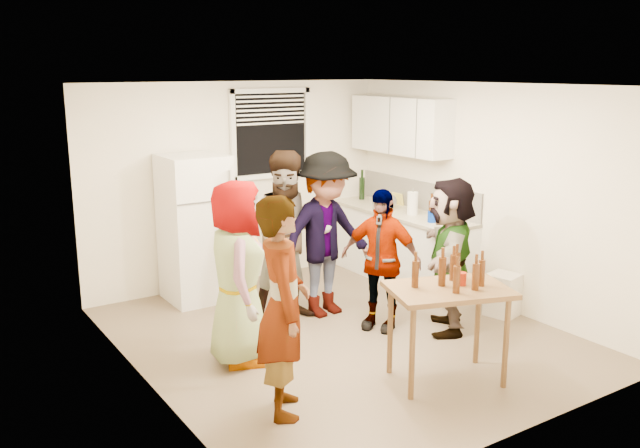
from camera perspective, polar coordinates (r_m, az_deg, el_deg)
room at (r=6.96m, az=1.85°, el=-9.41°), size 4.00×4.50×2.50m
window at (r=8.59m, az=-4.15°, el=7.61°), size 1.12×0.10×1.06m
refrigerator at (r=7.94m, az=-10.44°, el=-0.35°), size 0.70×0.70×1.70m
counter_lower at (r=8.68m, az=6.69°, el=-1.93°), size 0.60×2.20×0.86m
countertop at (r=8.57m, az=6.77°, el=0.98°), size 0.64×2.22×0.04m
backsplash at (r=8.72m, az=8.25°, el=2.48°), size 0.03×2.20×0.36m
upper_cabinets at (r=8.65m, az=6.77°, el=8.26°), size 0.34×1.60×0.70m
kettle at (r=8.68m, az=5.72°, el=1.29°), size 0.28×0.24×0.21m
paper_towel at (r=8.37m, az=7.77°, el=0.79°), size 0.13×0.13×0.28m
wine_bottle at (r=9.27m, az=3.54°, el=2.09°), size 0.08×0.08×0.30m
beer_bottle_counter at (r=8.01m, az=9.32°, el=0.19°), size 0.07×0.07×0.25m
blue_cup at (r=7.99m, az=9.38°, el=0.15°), size 0.10×0.10×0.13m
picture_frame at (r=8.93m, az=6.57°, el=2.12°), size 0.02×0.19×0.16m
trash_bin at (r=7.71m, az=15.17°, el=-5.64°), size 0.38×0.38×0.47m
serving_table at (r=6.16m, az=10.46°, el=-12.74°), size 1.16×0.95×0.84m
beer_bottle_table at (r=5.89m, az=10.20°, el=-5.12°), size 0.06×0.06×0.25m
red_cup at (r=5.93m, az=11.81°, el=-5.05°), size 0.08×0.08×0.11m
guest_grey at (r=6.47m, az=-6.75°, el=-11.33°), size 1.89×1.43×0.54m
guest_stripe at (r=5.59m, az=-3.03°, el=-15.39°), size 1.84×1.34×0.42m
guest_back_left at (r=7.45m, az=-2.44°, el=-7.88°), size 1.35×2.00×0.69m
guest_back_right at (r=7.57m, az=0.48°, el=-7.52°), size 1.31×1.89×0.67m
guest_black at (r=7.21m, az=5.00°, el=-8.66°), size 1.71×1.50×0.36m
guest_orange at (r=7.25m, az=10.61°, el=-8.71°), size 2.18×2.17×0.47m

